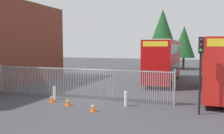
{
  "coord_description": "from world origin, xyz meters",
  "views": [
    {
      "loc": [
        7.16,
        -15.74,
        3.78
      ],
      "look_at": [
        0.0,
        4.0,
        2.0
      ],
      "focal_mm": 38.96,
      "sensor_mm": 36.0,
      "label": 1
    }
  ],
  "objects": [
    {
      "name": "bollard_near_left",
      "position": [
        -2.53,
        -1.06,
        0.47
      ],
      "size": [
        0.2,
        0.2,
        0.95
      ],
      "primitive_type": "cylinder",
      "color": "silver",
      "rests_on": "ground"
    },
    {
      "name": "tree_mid_row",
      "position": [
        1.15,
        25.68,
        6.18
      ],
      "size": [
        5.32,
        5.32,
        9.99
      ],
      "color": "#4C3823",
      "rests_on": "ground"
    },
    {
      "name": "double_decker_bus_near_gate",
      "position": [
        8.58,
        4.55,
        2.42
      ],
      "size": [
        2.54,
        10.81,
        4.42
      ],
      "color": "red",
      "rests_on": "ground"
    },
    {
      "name": "palisade_fence",
      "position": [
        -1.36,
        0.0,
        1.18
      ],
      "size": [
        14.27,
        0.14,
        2.35
      ],
      "color": "gray",
      "rests_on": "ground"
    },
    {
      "name": "double_decker_bus_behind_fence_left",
      "position": [
        3.57,
        10.29,
        2.42
      ],
      "size": [
        2.54,
        10.81,
        4.42
      ],
      "color": "#B70C0C",
      "rests_on": "ground"
    },
    {
      "name": "traffic_cone_near_kerb",
      "position": [
        -0.72,
        -2.32,
        0.29
      ],
      "size": [
        0.34,
        0.34,
        0.59
      ],
      "color": "orange",
      "rests_on": "ground"
    },
    {
      "name": "traffic_cone_by_gate",
      "position": [
        -2.25,
        -1.81,
        0.29
      ],
      "size": [
        0.34,
        0.34,
        0.59
      ],
      "color": "orange",
      "rests_on": "ground"
    },
    {
      "name": "ground_plane",
      "position": [
        0.0,
        8.0,
        0.0
      ],
      "size": [
        100.0,
        100.0,
        0.0
      ],
      "primitive_type": "plane",
      "color": "#3D3D42"
    },
    {
      "name": "tree_short_side",
      "position": [
        -0.44,
        29.63,
        4.72
      ],
      "size": [
        3.72,
        3.72,
        7.38
      ],
      "color": "#4C3823",
      "rests_on": "ground"
    },
    {
      "name": "traffic_cone_mid_forecourt",
      "position": [
        1.41,
        -3.12,
        0.29
      ],
      "size": [
        0.34,
        0.34,
        0.59
      ],
      "color": "orange",
      "rests_on": "ground"
    },
    {
      "name": "bollard_center_front",
      "position": [
        2.82,
        -1.22,
        0.47
      ],
      "size": [
        0.2,
        0.2,
        0.95
      ],
      "primitive_type": "cylinder",
      "color": "silver",
      "rests_on": "ground"
    },
    {
      "name": "tree_tall_back",
      "position": [
        4.63,
        25.69,
        4.52
      ],
      "size": [
        3.59,
        3.59,
        7.09
      ],
      "color": "#4C3823",
      "rests_on": "ground"
    },
    {
      "name": "traffic_light_kerbside",
      "position": [
        7.2,
        -1.64,
        2.99
      ],
      "size": [
        0.28,
        0.33,
        4.3
      ],
      "color": "black",
      "rests_on": "ground"
    }
  ]
}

